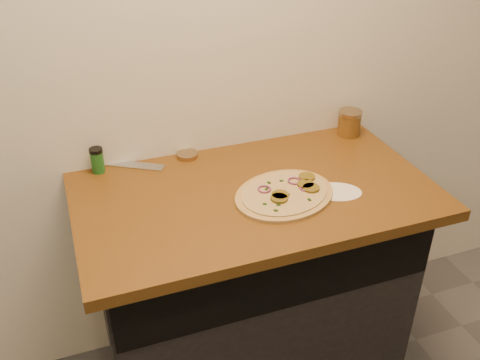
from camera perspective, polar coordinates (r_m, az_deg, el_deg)
name	(u,v)px	position (r m, az deg, el deg)	size (l,w,h in m)	color
cabinet	(250,288)	(2.11, 1.10, -11.43)	(1.10, 0.60, 0.86)	black
countertop	(255,194)	(1.81, 1.58, -1.54)	(1.20, 0.70, 0.04)	brown
pizza	(285,194)	(1.77, 4.85, -1.46)	(0.44, 0.44, 0.02)	tan
chefs_knife	(110,162)	(2.00, -13.68, 1.88)	(0.31, 0.21, 0.02)	#B7BAC1
mason_jar_lid	(187,155)	(2.00, -5.65, 2.66)	(0.08, 0.08, 0.02)	#9D815B
salsa_jar	(349,123)	(2.18, 11.58, 6.00)	(0.09, 0.09, 0.10)	#A11010
spice_shaker	(97,160)	(1.94, -14.98, 2.05)	(0.05, 0.05, 0.09)	#1C5B1E
flour_spill	(337,192)	(1.81, 10.28, -1.23)	(0.17, 0.17, 0.00)	silver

